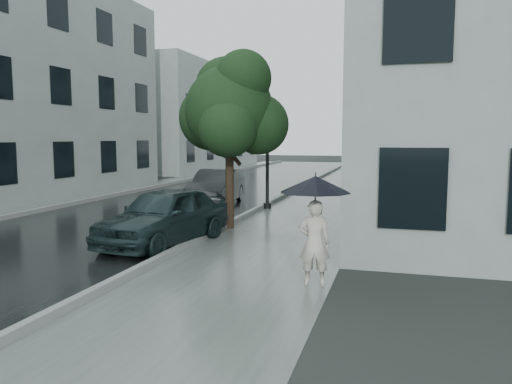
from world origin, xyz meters
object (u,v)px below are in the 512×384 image
(lamp_post, at_px, (263,132))
(car_far, at_px, (216,187))
(street_tree, at_px, (230,109))
(pedestrian, at_px, (314,243))
(car_near, at_px, (165,216))

(lamp_post, relative_size, car_far, 1.18)
(street_tree, height_order, car_far, street_tree)
(pedestrian, bearing_deg, car_near, -39.24)
(pedestrian, relative_size, car_far, 0.37)
(car_near, bearing_deg, lamp_post, 93.26)
(street_tree, xyz_separation_m, car_far, (-2.05, 4.34, -2.64))
(street_tree, height_order, car_near, street_tree)
(lamp_post, height_order, car_far, lamp_post)
(street_tree, distance_m, lamp_post, 3.96)
(street_tree, bearing_deg, car_near, -108.02)
(lamp_post, bearing_deg, car_far, 179.07)
(lamp_post, bearing_deg, pedestrian, -58.09)
(car_far, bearing_deg, lamp_post, -17.91)
(lamp_post, xyz_separation_m, car_near, (-0.69, -6.40, -2.02))
(car_near, bearing_deg, pedestrian, -21.26)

